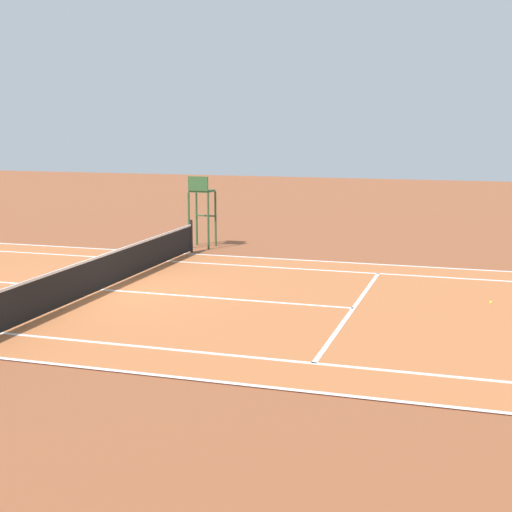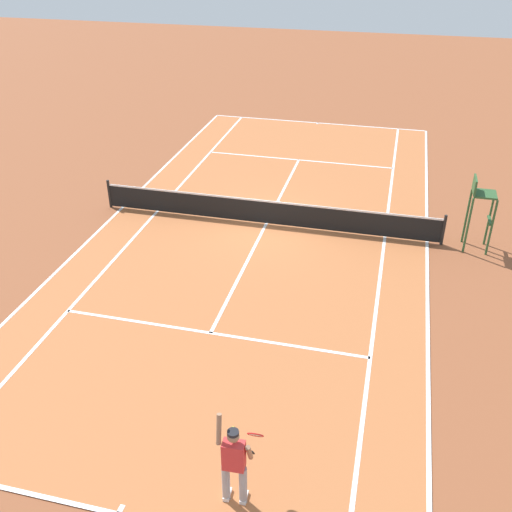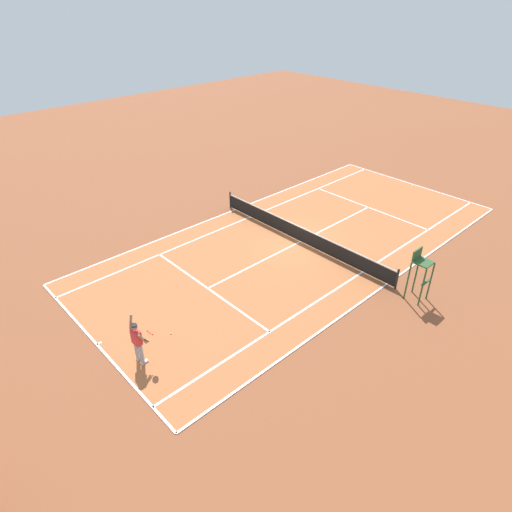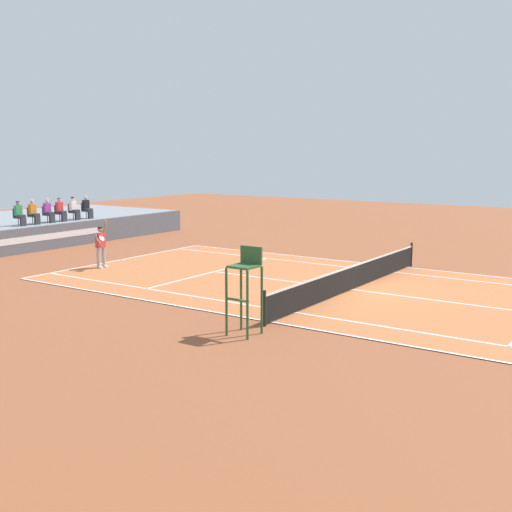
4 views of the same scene
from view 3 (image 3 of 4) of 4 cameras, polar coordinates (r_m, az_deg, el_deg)
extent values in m
plane|color=brown|center=(24.31, 5.75, 1.82)|extent=(80.00, 80.00, 0.00)
cube|color=#B76638|center=(24.31, 5.75, 1.84)|extent=(10.98, 23.78, 0.02)
cube|color=white|center=(18.71, -19.93, -10.72)|extent=(10.98, 0.10, 0.01)
cube|color=white|center=(33.37, 19.73, 8.73)|extent=(10.98, 0.10, 0.01)
cube|color=white|center=(21.69, 16.58, -3.50)|extent=(0.10, 23.78, 0.01)
cube|color=white|center=(27.76, -2.71, 6.02)|extent=(0.10, 23.78, 0.01)
cube|color=white|center=(22.25, 13.62, -2.04)|extent=(0.10, 23.78, 0.01)
cube|color=white|center=(26.83, -0.79, 5.09)|extent=(0.10, 23.78, 0.01)
cube|color=white|center=(20.64, -6.27, -4.19)|extent=(8.22, 0.10, 0.01)
cube|color=white|center=(28.93, 14.33, 6.14)|extent=(8.22, 0.10, 0.01)
cube|color=white|center=(24.30, 5.75, 1.87)|extent=(0.10, 12.80, 0.01)
cube|color=white|center=(18.73, -19.65, -10.60)|extent=(0.10, 0.20, 0.01)
cube|color=white|center=(33.29, 19.64, 8.69)|extent=(0.10, 0.20, 0.01)
cylinder|color=black|center=(21.24, 17.80, -2.87)|extent=(0.10, 0.10, 1.07)
cylinder|color=black|center=(27.86, -3.35, 7.26)|extent=(0.10, 0.10, 1.07)
cube|color=black|center=(24.08, 5.81, 2.81)|extent=(11.78, 0.02, 0.84)
cube|color=white|center=(23.88, 5.87, 3.69)|extent=(11.78, 0.03, 0.06)
cylinder|color=#9E9EA3|center=(17.33, -15.18, -11.73)|extent=(0.15, 0.15, 0.92)
cylinder|color=#9E9EA3|center=(17.12, -14.60, -12.28)|extent=(0.15, 0.15, 0.92)
cube|color=white|center=(17.63, -14.83, -12.61)|extent=(0.13, 0.28, 0.10)
cube|color=white|center=(17.42, -14.25, -13.17)|extent=(0.13, 0.28, 0.10)
cube|color=red|center=(16.72, -15.25, -10.11)|extent=(0.41, 0.26, 0.60)
sphere|color=#A37556|center=(16.42, -15.48, -8.89)|extent=(0.22, 0.22, 0.22)
cylinder|color=black|center=(16.36, -15.53, -8.65)|extent=(0.21, 0.21, 0.06)
cylinder|color=#A37556|center=(16.56, -15.92, -8.17)|extent=(0.10, 0.22, 0.61)
cylinder|color=#A37556|center=(16.57, -14.48, -10.36)|extent=(0.10, 0.33, 0.56)
cylinder|color=black|center=(16.66, -14.00, -10.58)|extent=(0.04, 0.19, 0.25)
torus|color=red|center=(16.55, -13.58, -9.64)|extent=(0.31, 0.21, 0.26)
cylinder|color=silver|center=(16.55, -13.58, -9.64)|extent=(0.28, 0.17, 0.22)
sphere|color=#D1E533|center=(18.40, -10.97, -9.84)|extent=(0.07, 0.07, 0.07)
cylinder|color=#2D562D|center=(20.83, 21.65, -3.06)|extent=(0.07, 0.07, 1.90)
cylinder|color=#2D562D|center=(20.28, 20.73, -3.86)|extent=(0.07, 0.07, 1.90)
cylinder|color=#2D562D|center=(21.05, 20.01, -2.30)|extent=(0.07, 0.07, 1.90)
cylinder|color=#2D562D|center=(20.51, 19.05, -3.06)|extent=(0.07, 0.07, 1.90)
cube|color=#2D562D|center=(20.16, 20.87, -0.77)|extent=(0.70, 0.70, 0.06)
cube|color=#2D562D|center=(20.14, 20.16, 0.26)|extent=(0.06, 0.70, 0.48)
cube|color=#2D562D|center=(20.52, 21.16, -3.20)|extent=(0.10, 0.70, 0.04)
camera|label=1|loc=(31.78, -29.77, 13.42)|focal=51.79mm
camera|label=2|loc=(10.12, -51.43, 4.50)|focal=41.15mm
camera|label=4|loc=(27.91, 59.58, 0.93)|focal=45.08mm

